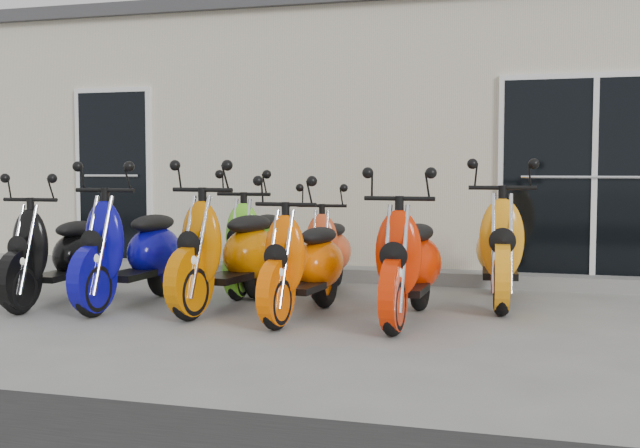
# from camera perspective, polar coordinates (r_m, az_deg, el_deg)

# --- Properties ---
(ground) EXTENTS (80.00, 80.00, 0.00)m
(ground) POSITION_cam_1_polar(r_m,az_deg,el_deg) (7.35, -1.33, -6.16)
(ground) COLOR gray
(ground) RESTS_ON ground
(building) EXTENTS (14.00, 6.00, 3.20)m
(building) POSITION_cam_1_polar(r_m,az_deg,el_deg) (12.29, 6.08, 5.40)
(building) COLOR beige
(building) RESTS_ON ground
(roof_cap) EXTENTS (14.20, 6.20, 0.16)m
(roof_cap) POSITION_cam_1_polar(r_m,az_deg,el_deg) (12.45, 6.14, 13.15)
(roof_cap) COLOR #3F3F42
(roof_cap) RESTS_ON building
(front_step) EXTENTS (14.00, 0.40, 0.15)m
(front_step) POSITION_cam_1_polar(r_m,az_deg,el_deg) (9.26, 2.48, -3.58)
(front_step) COLOR gray
(front_step) RESTS_ON ground
(door_left) EXTENTS (1.07, 0.08, 2.22)m
(door_left) POSITION_cam_1_polar(r_m,az_deg,el_deg) (10.55, -14.46, 3.68)
(door_left) COLOR black
(door_left) RESTS_ON front_step
(door_right) EXTENTS (2.02, 0.08, 2.22)m
(door_right) POSITION_cam_1_polar(r_m,az_deg,el_deg) (9.07, 18.94, 3.56)
(door_right) COLOR black
(door_right) RESTS_ON front_step
(scooter_front_black) EXTENTS (0.67, 1.72, 1.25)m
(scooter_front_black) POSITION_cam_1_polar(r_m,az_deg,el_deg) (8.00, -18.28, -1.00)
(scooter_front_black) COLOR black
(scooter_front_black) RESTS_ON ground
(scooter_front_blue) EXTENTS (0.74, 1.87, 1.36)m
(scooter_front_blue) POSITION_cam_1_polar(r_m,az_deg,el_deg) (7.71, -13.27, -0.68)
(scooter_front_blue) COLOR #0B0892
(scooter_front_blue) RESTS_ON ground
(scooter_front_orange_a) EXTENTS (0.93, 1.93, 1.37)m
(scooter_front_orange_a) POSITION_cam_1_polar(r_m,az_deg,el_deg) (7.37, -6.57, -0.77)
(scooter_front_orange_a) COLOR #D56D01
(scooter_front_orange_a) RESTS_ON ground
(scooter_front_orange_b) EXTENTS (0.75, 1.72, 1.24)m
(scooter_front_orange_b) POSITION_cam_1_polar(r_m,az_deg,el_deg) (6.90, -1.18, -1.63)
(scooter_front_orange_b) COLOR #FE5F00
(scooter_front_orange_b) RESTS_ON ground
(scooter_front_red) EXTENTS (0.67, 1.78, 1.31)m
(scooter_front_red) POSITION_cam_1_polar(r_m,az_deg,el_deg) (6.75, 6.33, -1.48)
(scooter_front_red) COLOR red
(scooter_front_red) RESTS_ON ground
(scooter_back_green) EXTENTS (0.72, 1.77, 1.28)m
(scooter_back_green) POSITION_cam_1_polar(r_m,az_deg,el_deg) (8.40, -4.57, -0.48)
(scooter_back_green) COLOR #6DDE26
(scooter_back_green) RESTS_ON ground
(scooter_back_red) EXTENTS (0.72, 1.60, 1.15)m
(scooter_back_red) POSITION_cam_1_polar(r_m,az_deg,el_deg) (8.26, 0.58, -1.02)
(scooter_back_red) COLOR #D84B20
(scooter_back_red) RESTS_ON ground
(scooter_back_yellow) EXTENTS (0.85, 1.93, 1.39)m
(scooter_back_yellow) POSITION_cam_1_polar(r_m,az_deg,el_deg) (7.79, 12.71, -0.53)
(scooter_back_yellow) COLOR orange
(scooter_back_yellow) RESTS_ON ground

